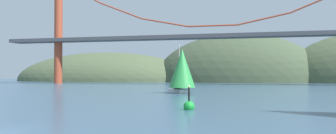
# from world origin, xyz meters

# --- Properties ---
(headland_center) EXTENTS (70.29, 44.00, 40.42)m
(headland_center) POSITION_xyz_m (5.00, 135.00, 0.00)
(headland_center) COLOR #425138
(headland_center) RESTS_ON ground_plane
(headland_left) EXTENTS (87.35, 44.00, 26.07)m
(headland_left) POSITION_xyz_m (-55.00, 135.00, 0.00)
(headland_left) COLOR #4C5B3D
(headland_left) RESTS_ON ground_plane
(suspension_bridge) EXTENTS (144.67, 6.00, 37.27)m
(suspension_bridge) POSITION_xyz_m (0.00, 95.00, 16.50)
(suspension_bridge) COLOR #A34228
(suspension_bridge) RESTS_ON ground_plane
(sailboat_green_sail) EXTENTS (6.88, 7.94, 8.94)m
(sailboat_green_sail) POSITION_xyz_m (1.42, 44.47, 4.25)
(sailboat_green_sail) COLOR white
(sailboat_green_sail) RESTS_ON ground_plane
(channel_buoy) EXTENTS (1.10, 1.10, 2.64)m
(channel_buoy) POSITION_xyz_m (8.39, 16.32, 0.37)
(channel_buoy) COLOR green
(channel_buoy) RESTS_ON ground_plane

